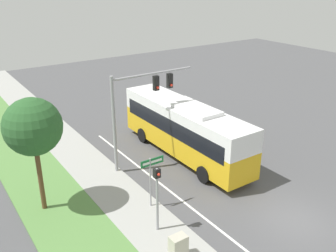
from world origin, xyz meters
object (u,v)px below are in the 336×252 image
object	(u,v)px
street_sign	(151,174)
utility_cabinet	(178,247)
bus	(185,127)
pedestrian_signal	(157,190)
signal_gantry	(139,101)

from	to	relation	value
street_sign	utility_cabinet	size ratio (longest dim) A/B	2.61
bus	pedestrian_signal	distance (m)	8.13
street_sign	utility_cabinet	bearing A→B (deg)	-106.37
pedestrian_signal	utility_cabinet	xyz separation A→B (m)	(-0.32, -2.09, -1.60)
street_sign	utility_cabinet	xyz separation A→B (m)	(-1.16, -3.94, -1.32)
utility_cabinet	pedestrian_signal	bearing A→B (deg)	81.35
bus	street_sign	world-z (taller)	bus
pedestrian_signal	street_sign	distance (m)	2.05
signal_gantry	street_sign	xyz separation A→B (m)	(-1.91, -4.35, -2.32)
bus	signal_gantry	bearing A→B (deg)	170.45
bus	street_sign	xyz separation A→B (m)	(-4.97, -3.84, -0.08)
signal_gantry	pedestrian_signal	world-z (taller)	signal_gantry
bus	pedestrian_signal	size ratio (longest dim) A/B	3.29
signal_gantry	pedestrian_signal	distance (m)	7.08
bus	street_sign	distance (m)	6.28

